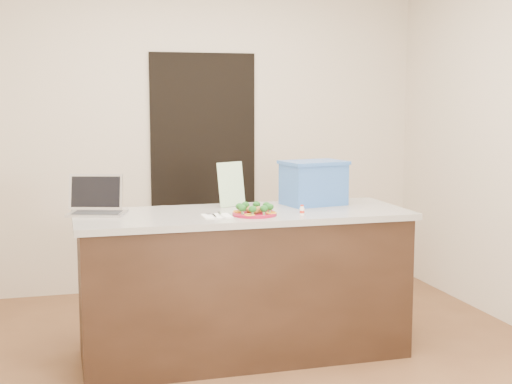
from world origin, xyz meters
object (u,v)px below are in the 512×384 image
object	(u,v)px
laptop	(96,203)
blue_box	(313,183)
plate	(255,214)
napkin	(217,216)
chair	(189,259)
island	(243,283)
yogurt_bottle	(302,211)

from	to	relation	value
laptop	blue_box	xyz separation A→B (m)	(1.40, -0.01, 0.08)
plate	napkin	size ratio (longest dim) A/B	1.62
napkin	laptop	size ratio (longest dim) A/B	0.43
plate	chair	size ratio (longest dim) A/B	0.32
laptop	blue_box	bearing A→B (deg)	16.66
plate	napkin	bearing A→B (deg)	175.17
plate	napkin	distance (m)	0.23
island	plate	bearing A→B (deg)	-79.17
plate	laptop	xyz separation A→B (m)	(-0.91, 0.34, 0.05)
plate	chair	distance (m)	0.99
island	yogurt_bottle	world-z (taller)	yogurt_bottle
chair	yogurt_bottle	bearing A→B (deg)	-36.17
island	napkin	size ratio (longest dim) A/B	12.46
chair	napkin	bearing A→B (deg)	-64.86
blue_box	chair	world-z (taller)	blue_box
island	yogurt_bottle	bearing A→B (deg)	-35.29
island	chair	bearing A→B (deg)	108.01
plate	blue_box	distance (m)	0.61
plate	laptop	distance (m)	0.97
chair	island	bearing A→B (deg)	-48.65
blue_box	laptop	bearing A→B (deg)	168.85
island	plate	size ratio (longest dim) A/B	7.69
laptop	blue_box	world-z (taller)	blue_box
napkin	blue_box	xyz separation A→B (m)	(0.72, 0.31, 0.14)
island	blue_box	size ratio (longest dim) A/B	4.61
napkin	yogurt_bottle	xyz separation A→B (m)	(0.51, -0.08, 0.02)
plate	chair	world-z (taller)	plate
napkin	laptop	bearing A→B (deg)	155.10
chair	blue_box	bearing A→B (deg)	-11.57
plate	yogurt_bottle	size ratio (longest dim) A/B	4.35
island	yogurt_bottle	xyz separation A→B (m)	(0.31, -0.22, 0.48)
yogurt_bottle	chair	xyz separation A→B (m)	(-0.53, 0.91, -0.46)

